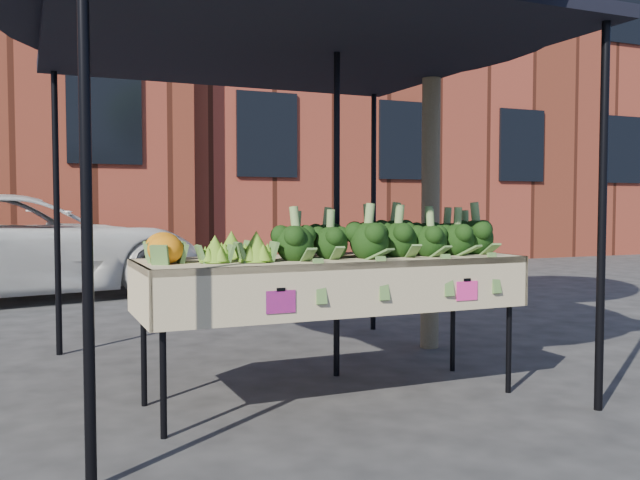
% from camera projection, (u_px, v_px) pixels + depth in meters
% --- Properties ---
extents(ground, '(90.00, 90.00, 0.00)m').
position_uv_depth(ground, '(329.00, 399.00, 4.36)').
color(ground, '#242427').
extents(table, '(2.40, 0.81, 0.90)m').
position_uv_depth(table, '(333.00, 329.00, 4.34)').
color(table, beige).
rests_on(table, ground).
extents(canopy, '(3.16, 3.16, 2.74)m').
position_uv_depth(canopy, '(287.00, 185.00, 4.81)').
color(canopy, black).
rests_on(canopy, ground).
extents(broccoli_heap, '(1.63, 0.60, 0.30)m').
position_uv_depth(broccoli_heap, '(385.00, 233.00, 4.48)').
color(broccoli_heap, black).
rests_on(broccoli_heap, table).
extents(romanesco_cluster, '(0.46, 0.50, 0.23)m').
position_uv_depth(romanesco_cluster, '(230.00, 242.00, 4.03)').
color(romanesco_cluster, '#82B728').
rests_on(romanesco_cluster, table).
extents(cauliflower_pair, '(0.26, 0.46, 0.20)m').
position_uv_depth(cauliflower_pair, '(164.00, 244.00, 3.96)').
color(cauliflower_pair, orange).
rests_on(cauliflower_pair, table).
extents(vehicle, '(1.86, 2.52, 4.92)m').
position_uv_depth(vehicle, '(16.00, 110.00, 8.93)').
color(vehicle, white).
rests_on(vehicle, ground).
extents(street_tree, '(2.28, 2.28, 4.50)m').
position_uv_depth(street_tree, '(431.00, 84.00, 5.81)').
color(street_tree, '#1E4C14').
rests_on(street_tree, ground).
extents(building_right, '(12.00, 8.00, 8.50)m').
position_uv_depth(building_right, '(378.00, 91.00, 18.37)').
color(building_right, maroon).
rests_on(building_right, ground).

